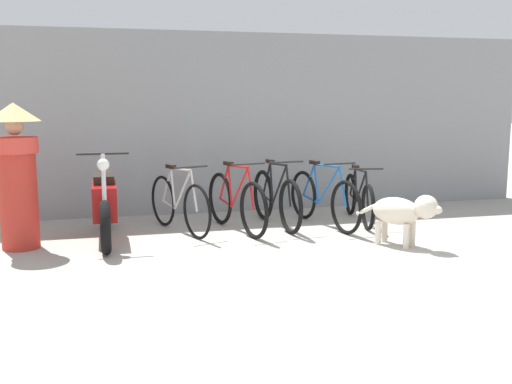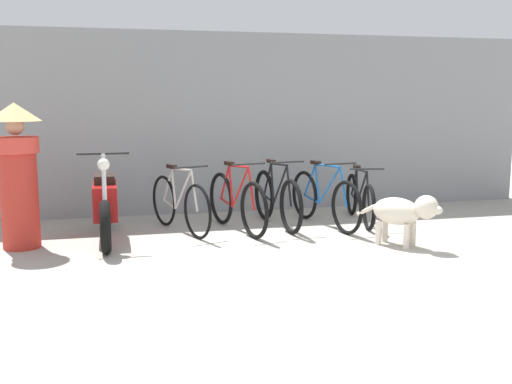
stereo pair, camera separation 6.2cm
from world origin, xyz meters
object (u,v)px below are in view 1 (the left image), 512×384
person_in_robes (17,169)px  bicycle_1 (236,202)px  stray_dog (403,211)px  bicycle_4 (359,199)px  motorcycle (105,205)px  bicycle_3 (323,199)px  bicycle_0 (179,204)px  bicycle_2 (276,199)px

person_in_robes → bicycle_1: bearing=170.3°
bicycle_1 → stray_dog: bicycle_1 is taller
bicycle_4 → motorcycle: (-3.41, -0.25, 0.10)m
bicycle_3 → bicycle_0: bearing=-103.7°
bicycle_1 → stray_dog: size_ratio=1.87×
bicycle_3 → person_in_robes: size_ratio=1.06×
bicycle_1 → person_in_robes: person_in_robes is taller
bicycle_1 → bicycle_2: 0.60m
bicycle_2 → stray_dog: 1.80m
bicycle_0 → person_in_robes: size_ratio=0.93×
bicycle_2 → bicycle_0: bearing=-94.4°
bicycle_1 → bicycle_4: bicycle_1 is taller
bicycle_0 → motorcycle: bearing=-96.1°
bicycle_2 → bicycle_4: bearing=84.5°
bicycle_0 → bicycle_3: bearing=66.9°
motorcycle → bicycle_2: bearing=96.5°
bicycle_0 → bicycle_4: bearing=70.7°
bicycle_2 → person_in_robes: 3.24m
bicycle_1 → bicycle_3: (1.20, 0.01, -0.01)m
bicycle_4 → bicycle_3: bearing=-66.2°
bicycle_1 → bicycle_4: (1.77, 0.14, -0.05)m
bicycle_1 → bicycle_2: bicycle_1 is taller
motorcycle → stray_dog: motorcycle is taller
bicycle_0 → bicycle_4: (2.49, 0.02, -0.04)m
bicycle_4 → person_in_robes: size_ratio=1.00×
bicycle_0 → bicycle_1: (0.72, -0.12, 0.01)m
bicycle_1 → bicycle_4: 1.78m
bicycle_2 → person_in_robes: (-3.17, -0.42, 0.54)m
bicycle_0 → stray_dog: size_ratio=1.74×
bicycle_4 → stray_dog: (-0.08, -1.42, 0.08)m
bicycle_0 → bicycle_4: size_ratio=0.93×
bicycle_0 → stray_dog: bearing=40.2°
bicycle_1 → person_in_robes: bearing=-97.4°
bicycle_3 → stray_dog: (0.50, -1.28, 0.05)m
stray_dog → person_in_robes: bearing=-141.2°
bicycle_4 → motorcycle: motorcycle is taller
bicycle_2 → person_in_robes: size_ratio=1.02×
person_in_robes → stray_dog: bearing=151.1°
bicycle_3 → bicycle_4: bearing=92.5°
bicycle_0 → person_in_robes: 1.98m
bicycle_4 → stray_dog: bearing=7.8°
person_in_robes → bicycle_0: bearing=176.1°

